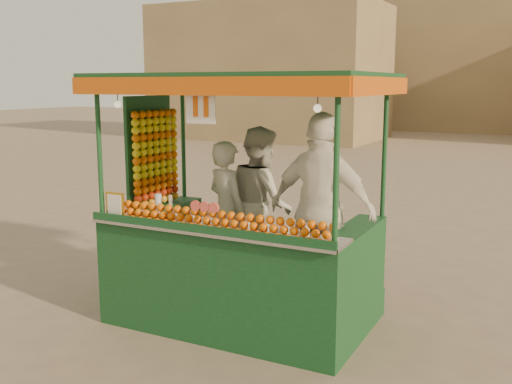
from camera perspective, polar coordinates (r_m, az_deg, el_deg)
The scene contains 7 objects.
ground at distance 6.71m, azimuth -2.92°, elevation -11.49°, with size 90.00×90.00×0.00m, color #756253.
building_left at distance 28.14m, azimuth 1.46°, elevation 11.37°, with size 10.00×6.00×6.00m, color #9E835A.
building_center at distance 35.78m, azimuth 19.09°, elevation 11.40°, with size 14.00×7.00×7.00m, color #9E835A.
juice_cart at distance 6.22m, azimuth -2.25°, elevation -5.08°, with size 2.86×1.85×2.60m.
vendor_left at distance 6.67m, azimuth -2.81°, elevation -1.84°, with size 0.68×0.58×1.58m.
vendor_middle at distance 6.76m, azimuth 0.50°, elevation -1.00°, with size 1.03×1.07×1.73m.
vendor_right at distance 5.92m, azimuth 6.33°, elevation -1.71°, with size 1.17×0.58×1.93m.
Camera 1 is at (3.12, -5.40, 2.50)m, focal length 41.70 mm.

